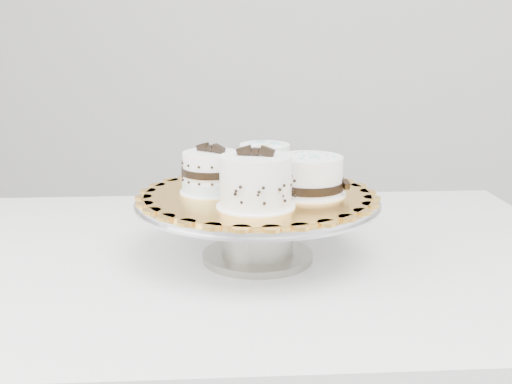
# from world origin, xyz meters

# --- Properties ---
(table) EXTENTS (1.38, 1.05, 0.75)m
(table) POSITION_xyz_m (-0.06, 0.26, 0.68)
(table) COLOR silver
(table) RESTS_ON floor
(cake_stand) EXTENTS (0.41, 0.41, 0.11)m
(cake_stand) POSITION_xyz_m (-0.03, 0.24, 0.83)
(cake_stand) COLOR gray
(cake_stand) RESTS_ON table
(cake_board) EXTENTS (0.45, 0.45, 0.01)m
(cake_board) POSITION_xyz_m (-0.03, 0.24, 0.86)
(cake_board) COLOR orange
(cake_board) RESTS_ON cake_stand
(cake_swirl) EXTENTS (0.12, 0.12, 0.10)m
(cake_swirl) POSITION_xyz_m (-0.02, 0.15, 0.91)
(cake_swirl) COLOR white
(cake_swirl) RESTS_ON cake_board
(cake_banded) EXTENTS (0.13, 0.13, 0.09)m
(cake_banded) POSITION_xyz_m (-0.10, 0.23, 0.90)
(cake_banded) COLOR white
(cake_banded) RESTS_ON cake_board
(cake_dots) EXTENTS (0.12, 0.12, 0.07)m
(cake_dots) POSITION_xyz_m (-0.02, 0.33, 0.90)
(cake_dots) COLOR white
(cake_dots) RESTS_ON cake_board
(cake_ribbon) EXTENTS (0.15, 0.15, 0.07)m
(cake_ribbon) POSITION_xyz_m (0.06, 0.24, 0.90)
(cake_ribbon) COLOR white
(cake_ribbon) RESTS_ON cake_board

